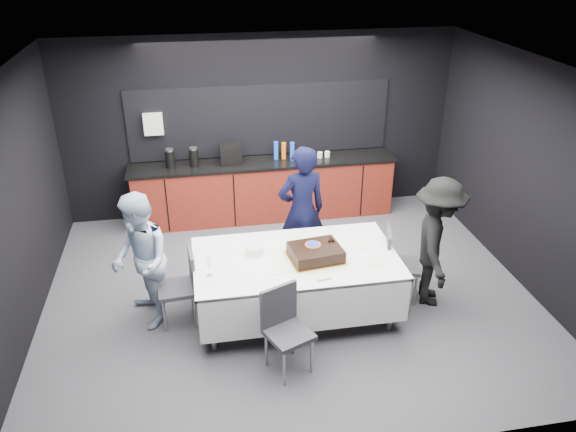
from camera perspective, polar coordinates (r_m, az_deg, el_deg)
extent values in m
plane|color=#48474D|center=(7.16, 0.14, -7.87)|extent=(6.00, 6.00, 0.00)
cube|color=white|center=(6.01, 0.17, 14.59)|extent=(6.00, 5.00, 0.04)
cube|color=black|center=(8.76, -2.82, 9.09)|extent=(6.00, 0.04, 2.80)
cube|color=black|center=(4.37, 6.17, -11.24)|extent=(6.00, 0.04, 2.80)
cube|color=black|center=(6.66, -26.14, 0.22)|extent=(0.04, 5.00, 2.80)
cube|color=black|center=(7.55, 23.21, 3.86)|extent=(0.04, 5.00, 2.80)
cube|color=#61180F|center=(8.83, -2.42, 2.63)|extent=(4.00, 0.60, 0.90)
cube|color=black|center=(8.65, -2.48, 5.47)|extent=(4.10, 0.64, 0.04)
cube|color=black|center=(8.72, -2.81, 9.68)|extent=(4.00, 0.03, 1.10)
cube|color=white|center=(8.61, -13.53, 9.09)|extent=(0.28, 0.12, 0.32)
cylinder|color=black|center=(8.53, -11.89, 5.68)|extent=(0.14, 0.14, 0.26)
cylinder|color=black|center=(8.53, -9.54, 5.87)|extent=(0.14, 0.14, 0.26)
cube|color=black|center=(8.54, -5.84, 6.29)|extent=(0.32, 0.24, 0.30)
cylinder|color=blue|center=(8.66, -1.23, 6.66)|extent=(0.07, 0.07, 0.28)
cylinder|color=orange|center=(8.68, -0.44, 6.65)|extent=(0.07, 0.07, 0.26)
cylinder|color=blue|center=(8.64, 0.43, 6.60)|extent=(0.07, 0.07, 0.28)
cylinder|color=white|center=(8.75, 2.41, 6.18)|extent=(0.08, 0.08, 0.09)
cylinder|color=white|center=(8.77, 3.25, 6.23)|extent=(0.08, 0.08, 0.09)
cylinder|color=white|center=(8.80, 4.01, 6.28)|extent=(0.08, 0.08, 0.09)
cylinder|color=#99999E|center=(8.48, -11.98, 6.59)|extent=(0.12, 0.12, 0.03)
cylinder|color=#99999E|center=(8.48, -9.61, 6.79)|extent=(0.12, 0.12, 0.03)
cylinder|color=#99999E|center=(6.13, -7.70, -10.61)|extent=(0.06, 0.06, 0.75)
cylinder|color=#99999E|center=(6.95, -8.18, -5.63)|extent=(0.06, 0.06, 0.75)
cylinder|color=#99999E|center=(6.47, 10.46, -8.61)|extent=(0.06, 0.06, 0.75)
cylinder|color=#99999E|center=(7.25, 7.82, -4.12)|extent=(0.06, 0.06, 0.75)
cube|color=white|center=(6.41, 0.79, -4.31)|extent=(2.32, 1.32, 0.04)
cube|color=white|center=(6.03, 1.96, -9.63)|extent=(2.32, 0.02, 0.55)
cube|color=white|center=(7.10, -0.21, -3.45)|extent=(2.32, 0.02, 0.55)
cube|color=white|center=(6.47, -9.36, -7.20)|extent=(0.02, 1.32, 0.55)
cube|color=white|center=(6.83, 10.33, -5.25)|extent=(0.02, 1.32, 0.55)
cube|color=gold|center=(6.38, 2.81, -4.26)|extent=(0.66, 0.56, 0.01)
cube|color=black|center=(6.34, 2.82, -3.74)|extent=(0.61, 0.51, 0.12)
cube|color=black|center=(6.31, 2.83, -3.21)|extent=(0.61, 0.51, 0.01)
cylinder|color=orange|center=(6.35, 2.54, -2.90)|extent=(0.18, 0.18, 0.00)
cylinder|color=#183DB7|center=(6.35, 2.54, -2.87)|extent=(0.15, 0.15, 0.01)
sphere|color=black|center=(6.43, 4.17, -2.35)|extent=(0.04, 0.04, 0.04)
sphere|color=black|center=(6.40, 4.43, -2.51)|extent=(0.04, 0.04, 0.04)
sphere|color=black|center=(6.40, 4.08, -2.54)|extent=(0.04, 0.04, 0.04)
cylinder|color=white|center=(6.46, -3.43, -3.40)|extent=(0.22, 0.22, 0.10)
cylinder|color=white|center=(6.15, -0.88, -5.52)|extent=(0.22, 0.22, 0.01)
cylinder|color=white|center=(6.65, 7.70, -3.09)|extent=(0.18, 0.18, 0.01)
cylinder|color=white|center=(6.39, 8.66, -4.55)|extent=(0.22, 0.22, 0.01)
cylinder|color=white|center=(6.71, 1.05, -2.52)|extent=(0.18, 0.18, 0.01)
cube|color=white|center=(6.03, 3.56, -6.22)|extent=(0.18, 0.13, 0.03)
cylinder|color=white|center=(6.13, -8.01, -5.98)|extent=(0.06, 0.06, 0.00)
cylinder|color=white|center=(6.10, -8.05, -5.49)|extent=(0.01, 0.01, 0.12)
cylinder|color=white|center=(6.04, -8.11, -4.61)|extent=(0.05, 0.05, 0.10)
cube|color=#313136|center=(6.57, -11.23, -7.25)|extent=(0.45, 0.45, 0.05)
cube|color=#313136|center=(6.44, -9.75, -5.21)|extent=(0.07, 0.42, 0.45)
cylinder|color=#99999E|center=(6.84, -12.60, -8.23)|extent=(0.03, 0.03, 0.44)
cylinder|color=#99999E|center=(6.56, -12.43, -9.90)|extent=(0.03, 0.03, 0.44)
cylinder|color=#99999E|center=(6.85, -9.75, -7.89)|extent=(0.03, 0.03, 0.44)
cylinder|color=#99999E|center=(6.57, -9.44, -9.55)|extent=(0.03, 0.03, 0.44)
cube|color=#313136|center=(7.00, 11.49, -4.96)|extent=(0.52, 0.52, 0.05)
cube|color=#313136|center=(6.85, 10.10, -3.13)|extent=(0.16, 0.41, 0.45)
cylinder|color=#99999E|center=(7.00, 12.82, -7.34)|extent=(0.03, 0.03, 0.44)
cylinder|color=#99999E|center=(7.28, 12.56, -5.84)|extent=(0.03, 0.03, 0.44)
cylinder|color=#99999E|center=(6.96, 10.03, -7.25)|extent=(0.03, 0.03, 0.44)
cylinder|color=#99999E|center=(7.25, 9.88, -5.74)|extent=(0.03, 0.03, 0.44)
cube|color=#313136|center=(5.80, 0.09, -11.93)|extent=(0.55, 0.55, 0.05)
cube|color=#313136|center=(5.77, -0.96, -9.01)|extent=(0.40, 0.20, 0.45)
cylinder|color=#99999E|center=(5.77, -0.41, -15.18)|extent=(0.03, 0.03, 0.44)
cylinder|color=#99999E|center=(5.91, 2.44, -13.95)|extent=(0.03, 0.03, 0.44)
cylinder|color=#99999E|center=(5.99, -2.23, -13.34)|extent=(0.03, 0.03, 0.44)
cylinder|color=#99999E|center=(6.12, 0.55, -12.22)|extent=(0.03, 0.03, 0.44)
imported|color=black|center=(7.19, 1.40, 0.48)|extent=(0.71, 0.53, 1.76)
imported|color=#A5B8CF|center=(6.48, -14.74, -4.48)|extent=(0.80, 0.92, 1.61)
imported|color=black|center=(6.85, 14.89, -2.62)|extent=(0.91, 1.18, 1.62)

